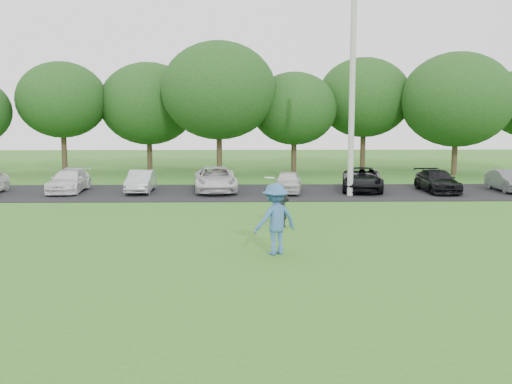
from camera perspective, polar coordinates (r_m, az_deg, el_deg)
The scene contains 7 objects.
ground at distance 16.13m, azimuth 0.27°, elevation -6.24°, with size 100.00×100.00×0.00m, color #356F1F.
parking_lot at distance 28.91m, azimuth -0.41°, elevation -0.03°, with size 32.00×6.50×0.03m, color black.
utility_pole at distance 27.80m, azimuth 9.59°, elevation 9.85°, with size 0.28×0.28×9.99m, color #AFB0AB.
frisbee_player at distance 15.96m, azimuth 1.94°, elevation -2.71°, with size 1.49×1.28×2.24m.
camera_bystander at distance 19.89m, azimuth 2.52°, elevation -1.36°, with size 0.57×0.43×1.52m.
parked_cars at distance 28.94m, azimuth -0.58°, elevation 1.16°, with size 27.70×4.86×1.25m.
tree_row at distance 38.48m, azimuth 1.64°, elevation 9.17°, with size 42.39×9.85×8.64m.
Camera 1 is at (-0.42, -15.65, 3.86)m, focal length 40.00 mm.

